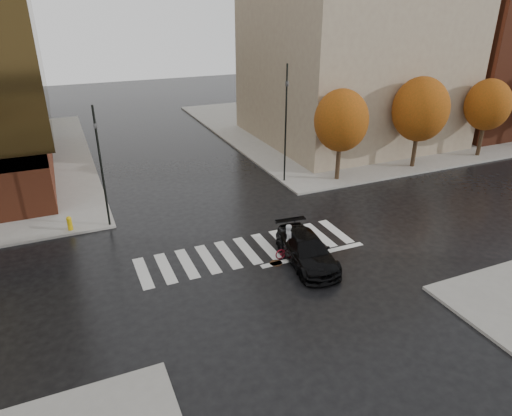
{
  "coord_description": "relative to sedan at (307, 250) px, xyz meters",
  "views": [
    {
      "loc": [
        -8.01,
        -18.97,
        12.08
      ],
      "look_at": [
        0.84,
        1.27,
        2.0
      ],
      "focal_mm": 32.0,
      "sensor_mm": 36.0,
      "label": 1
    }
  ],
  "objects": [
    {
      "name": "sidewalk_ne",
      "position": [
        18.74,
        22.8,
        -0.64
      ],
      "size": [
        30.0,
        30.0,
        0.15
      ],
      "primitive_type": "cube",
      "color": "gray",
      "rests_on": "ground"
    },
    {
      "name": "traffic_light_ne",
      "position": [
        4.04,
        10.44,
        4.2
      ],
      "size": [
        0.22,
        0.25,
        8.17
      ],
      "rotation": [
        0.0,
        0.0,
        3.47
      ],
      "color": "black",
      "rests_on": "sidewalk_ne"
    },
    {
      "name": "tree_ne_a",
      "position": [
        7.74,
        9.2,
        3.74
      ],
      "size": [
        3.8,
        3.8,
        6.5
      ],
      "color": "black",
      "rests_on": "sidewalk_ne"
    },
    {
      "name": "cyclist",
      "position": [
        -0.54,
        0.8,
        -0.07
      ],
      "size": [
        1.68,
        0.66,
        1.9
      ],
      "rotation": [
        0.0,
        0.0,
        1.54
      ],
      "color": "maroon",
      "rests_on": "ground"
    },
    {
      "name": "ground",
      "position": [
        -2.26,
        1.8,
        -0.72
      ],
      "size": [
        120.0,
        120.0,
        0.0
      ],
      "primitive_type": "plane",
      "color": "black",
      "rests_on": "ground"
    },
    {
      "name": "tree_ne_c",
      "position": [
        21.74,
        9.2,
        3.66
      ],
      "size": [
        3.6,
        3.6,
        6.31
      ],
      "color": "black",
      "rests_on": "sidewalk_ne"
    },
    {
      "name": "tree_ne_b",
      "position": [
        14.74,
        9.2,
        3.9
      ],
      "size": [
        4.2,
        4.2,
        6.89
      ],
      "color": "black",
      "rests_on": "sidewalk_ne"
    },
    {
      "name": "building_ne_tan",
      "position": [
        14.74,
        18.8,
        8.43
      ],
      "size": [
        16.0,
        16.0,
        18.0
      ],
      "primitive_type": "cube",
      "color": "gray",
      "rests_on": "sidewalk_ne"
    },
    {
      "name": "building_ne_brick",
      "position": [
        30.74,
        17.8,
        6.43
      ],
      "size": [
        14.0,
        14.0,
        14.0
      ],
      "primitive_type": "cube",
      "color": "#622A17",
      "rests_on": "sidewalk_ne"
    },
    {
      "name": "manhole",
      "position": [
        -1.44,
        0.53,
        -0.71
      ],
      "size": [
        0.76,
        0.76,
        0.01
      ],
      "primitive_type": "cylinder",
      "rotation": [
        0.0,
        0.0,
        -0.21
      ],
      "color": "#452B18",
      "rests_on": "ground"
    },
    {
      "name": "fire_hydrant",
      "position": [
        -10.7,
        8.3,
        -0.11
      ],
      "size": [
        0.3,
        0.3,
        0.83
      ],
      "color": "#BE970B",
      "rests_on": "sidewalk_nw"
    },
    {
      "name": "sedan",
      "position": [
        0.0,
        0.0,
        0.0
      ],
      "size": [
        2.53,
        5.13,
        1.43
      ],
      "primitive_type": "imported",
      "rotation": [
        0.0,
        0.0,
        -0.11
      ],
      "color": "black",
      "rests_on": "ground"
    },
    {
      "name": "traffic_light_nw",
      "position": [
        -8.56,
        8.1,
        3.37
      ],
      "size": [
        0.22,
        0.2,
        6.97
      ],
      "rotation": [
        0.0,
        0.0,
        -1.98
      ],
      "color": "black",
      "rests_on": "sidewalk_nw"
    },
    {
      "name": "crosswalk",
      "position": [
        -2.26,
        2.3,
        -0.71
      ],
      "size": [
        12.0,
        3.0,
        0.01
      ],
      "primitive_type": "cube",
      "color": "silver",
      "rests_on": "ground"
    }
  ]
}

